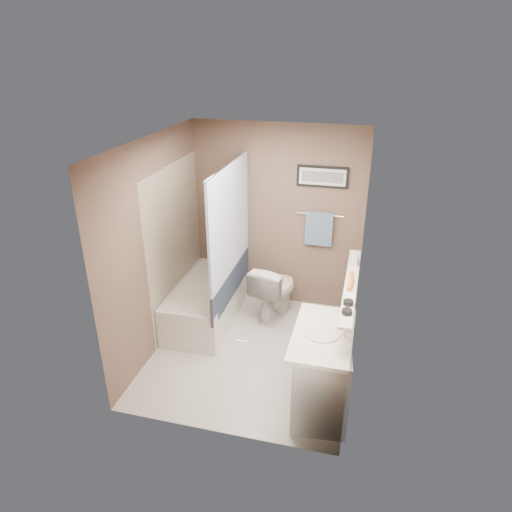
% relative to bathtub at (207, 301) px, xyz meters
% --- Properties ---
extents(ground, '(2.50, 2.50, 0.00)m').
position_rel_bathtub_xyz_m(ground, '(0.75, -0.54, -0.25)').
color(ground, beige).
rests_on(ground, ground).
extents(ceiling, '(2.20, 2.50, 0.04)m').
position_rel_bathtub_xyz_m(ceiling, '(0.75, -0.54, 2.13)').
color(ceiling, silver).
rests_on(ceiling, wall_back).
extents(wall_back, '(2.20, 0.04, 2.40)m').
position_rel_bathtub_xyz_m(wall_back, '(0.75, 0.69, 0.95)').
color(wall_back, brown).
rests_on(wall_back, ground).
extents(wall_front, '(2.20, 0.04, 2.40)m').
position_rel_bathtub_xyz_m(wall_front, '(0.75, -1.77, 0.95)').
color(wall_front, brown).
rests_on(wall_front, ground).
extents(wall_left, '(0.04, 2.50, 2.40)m').
position_rel_bathtub_xyz_m(wall_left, '(-0.33, -0.54, 0.95)').
color(wall_left, brown).
rests_on(wall_left, ground).
extents(wall_right, '(0.04, 2.50, 2.40)m').
position_rel_bathtub_xyz_m(wall_right, '(1.83, -0.54, 0.95)').
color(wall_right, brown).
rests_on(wall_right, ground).
extents(tile_surround, '(0.02, 1.55, 2.00)m').
position_rel_bathtub_xyz_m(tile_surround, '(-0.34, -0.04, 0.75)').
color(tile_surround, tan).
rests_on(tile_surround, wall_left).
extents(curtain_rod, '(0.02, 1.55, 0.02)m').
position_rel_bathtub_xyz_m(curtain_rod, '(0.35, -0.04, 1.80)').
color(curtain_rod, silver).
rests_on(curtain_rod, wall_left).
extents(curtain_upper, '(0.03, 1.45, 1.28)m').
position_rel_bathtub_xyz_m(curtain_upper, '(0.35, -0.04, 1.15)').
color(curtain_upper, white).
rests_on(curtain_upper, curtain_rod).
extents(curtain_lower, '(0.03, 1.45, 0.36)m').
position_rel_bathtub_xyz_m(curtain_lower, '(0.35, -0.04, 0.33)').
color(curtain_lower, '#27344A').
rests_on(curtain_lower, curtain_rod).
extents(mirror, '(0.02, 1.60, 1.00)m').
position_rel_bathtub_xyz_m(mirror, '(1.84, -0.69, 1.37)').
color(mirror, silver).
rests_on(mirror, wall_right).
extents(shelf, '(0.12, 1.60, 0.03)m').
position_rel_bathtub_xyz_m(shelf, '(1.79, -0.69, 0.85)').
color(shelf, silver).
rests_on(shelf, wall_right).
extents(towel_bar, '(0.60, 0.02, 0.02)m').
position_rel_bathtub_xyz_m(towel_bar, '(1.30, 0.68, 1.05)').
color(towel_bar, silver).
rests_on(towel_bar, wall_back).
extents(towel, '(0.34, 0.05, 0.44)m').
position_rel_bathtub_xyz_m(towel, '(1.30, 0.66, 0.87)').
color(towel, '#87A8C5').
rests_on(towel, towel_bar).
extents(art_frame, '(0.62, 0.02, 0.26)m').
position_rel_bathtub_xyz_m(art_frame, '(1.30, 0.70, 1.53)').
color(art_frame, black).
rests_on(art_frame, wall_back).
extents(art_mat, '(0.56, 0.00, 0.20)m').
position_rel_bathtub_xyz_m(art_mat, '(1.30, 0.68, 1.53)').
color(art_mat, white).
rests_on(art_mat, art_frame).
extents(art_image, '(0.50, 0.00, 0.13)m').
position_rel_bathtub_xyz_m(art_image, '(1.30, 0.68, 1.53)').
color(art_image, '#595959').
rests_on(art_image, art_mat).
extents(door, '(0.80, 0.02, 2.00)m').
position_rel_bathtub_xyz_m(door, '(1.30, -1.78, 0.75)').
color(door, silver).
rests_on(door, wall_front).
extents(door_handle, '(0.10, 0.02, 0.02)m').
position_rel_bathtub_xyz_m(door_handle, '(0.97, -1.73, 0.75)').
color(door_handle, silver).
rests_on(door_handle, door).
extents(bathtub, '(0.74, 1.52, 0.50)m').
position_rel_bathtub_xyz_m(bathtub, '(0.00, 0.00, 0.00)').
color(bathtub, silver).
rests_on(bathtub, ground).
extents(tub_rim, '(0.56, 1.36, 0.02)m').
position_rel_bathtub_xyz_m(tub_rim, '(-0.00, 0.00, 0.25)').
color(tub_rim, white).
rests_on(tub_rim, bathtub).
extents(toilet, '(0.58, 0.81, 0.75)m').
position_rel_bathtub_xyz_m(toilet, '(0.83, 0.29, 0.12)').
color(toilet, white).
rests_on(toilet, ground).
extents(vanity, '(0.58, 0.94, 0.80)m').
position_rel_bathtub_xyz_m(vanity, '(1.60, -1.20, 0.15)').
color(vanity, silver).
rests_on(vanity, ground).
extents(countertop, '(0.54, 0.96, 0.04)m').
position_rel_bathtub_xyz_m(countertop, '(1.59, -1.20, 0.57)').
color(countertop, silver).
rests_on(countertop, vanity).
extents(sink_basin, '(0.34, 0.34, 0.01)m').
position_rel_bathtub_xyz_m(sink_basin, '(1.58, -1.20, 0.60)').
color(sink_basin, silver).
rests_on(sink_basin, countertop).
extents(faucet_spout, '(0.02, 0.02, 0.10)m').
position_rel_bathtub_xyz_m(faucet_spout, '(1.78, -1.20, 0.64)').
color(faucet_spout, silver).
rests_on(faucet_spout, countertop).
extents(faucet_knob, '(0.05, 0.05, 0.05)m').
position_rel_bathtub_xyz_m(faucet_knob, '(1.78, -1.10, 0.62)').
color(faucet_knob, silver).
rests_on(faucet_knob, countertop).
extents(candle_bowl_near, '(0.09, 0.09, 0.04)m').
position_rel_bathtub_xyz_m(candle_bowl_near, '(1.79, -1.26, 0.89)').
color(candle_bowl_near, black).
rests_on(candle_bowl_near, shelf).
extents(candle_bowl_far, '(0.09, 0.09, 0.04)m').
position_rel_bathtub_xyz_m(candle_bowl_far, '(1.79, -1.11, 0.89)').
color(candle_bowl_far, black).
rests_on(candle_bowl_far, shelf).
extents(hair_brush_front, '(0.06, 0.22, 0.04)m').
position_rel_bathtub_xyz_m(hair_brush_front, '(1.79, -0.76, 0.89)').
color(hair_brush_front, '#E35620').
rests_on(hair_brush_front, shelf).
extents(hair_brush_back, '(0.05, 0.22, 0.04)m').
position_rel_bathtub_xyz_m(hair_brush_back, '(1.79, -0.63, 0.89)').
color(hair_brush_back, '#D95B1E').
rests_on(hair_brush_back, shelf).
extents(pink_comb, '(0.03, 0.16, 0.01)m').
position_rel_bathtub_xyz_m(pink_comb, '(1.79, -0.52, 0.87)').
color(pink_comb, pink).
rests_on(pink_comb, shelf).
extents(glass_jar, '(0.08, 0.08, 0.10)m').
position_rel_bathtub_xyz_m(glass_jar, '(1.79, -0.18, 0.92)').
color(glass_jar, silver).
rests_on(glass_jar, shelf).
extents(soap_bottle, '(0.07, 0.07, 0.16)m').
position_rel_bathtub_xyz_m(soap_bottle, '(1.79, -0.27, 0.94)').
color(soap_bottle, '#999999').
rests_on(soap_bottle, shelf).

